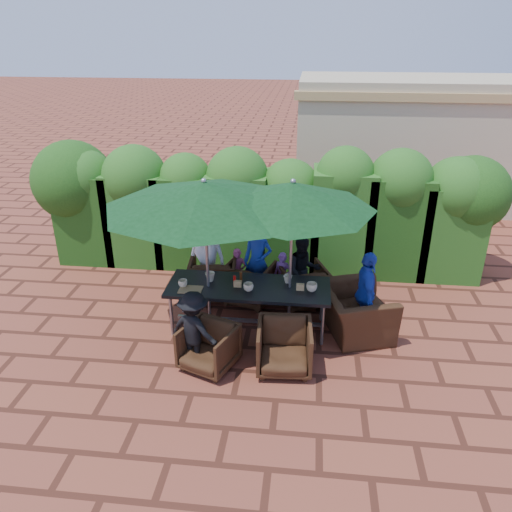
# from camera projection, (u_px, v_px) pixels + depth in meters

# --- Properties ---
(ground) EXTENTS (80.00, 80.00, 0.00)m
(ground) POSITION_uv_depth(u_px,v_px,m) (249.00, 327.00, 8.00)
(ground) COLOR brown
(ground) RESTS_ON ground
(dining_table) EXTENTS (2.51, 0.90, 0.75)m
(dining_table) POSITION_uv_depth(u_px,v_px,m) (249.00, 290.00, 7.71)
(dining_table) COLOR black
(dining_table) RESTS_ON ground
(umbrella_left) EXTENTS (2.94, 2.94, 2.46)m
(umbrella_left) POSITION_uv_depth(u_px,v_px,m) (204.00, 195.00, 7.07)
(umbrella_left) COLOR gray
(umbrella_left) RESTS_ON ground
(umbrella_right) EXTENTS (2.41, 2.41, 2.46)m
(umbrella_right) POSITION_uv_depth(u_px,v_px,m) (293.00, 196.00, 7.05)
(umbrella_right) COLOR gray
(umbrella_right) RESTS_ON ground
(chair_far_left) EXTENTS (0.88, 0.83, 0.83)m
(chair_far_left) POSITION_uv_depth(u_px,v_px,m) (214.00, 275.00, 8.75)
(chair_far_left) COLOR black
(chair_far_left) RESTS_ON ground
(chair_far_mid) EXTENTS (0.94, 0.91, 0.79)m
(chair_far_mid) POSITION_uv_depth(u_px,v_px,m) (249.00, 281.00, 8.61)
(chair_far_mid) COLOR black
(chair_far_mid) RESTS_ON ground
(chair_far_right) EXTENTS (0.94, 0.92, 0.77)m
(chair_far_right) POSITION_uv_depth(u_px,v_px,m) (303.00, 283.00, 8.54)
(chair_far_right) COLOR black
(chair_far_right) RESTS_ON ground
(chair_near_left) EXTENTS (0.88, 0.86, 0.71)m
(chair_near_left) POSITION_uv_depth(u_px,v_px,m) (208.00, 345.00, 6.94)
(chair_near_left) COLOR black
(chair_near_left) RESTS_ON ground
(chair_near_right) EXTENTS (0.79, 0.75, 0.77)m
(chair_near_right) POSITION_uv_depth(u_px,v_px,m) (284.00, 345.00, 6.89)
(chair_near_right) COLOR black
(chair_near_right) RESTS_ON ground
(chair_end_right) EXTENTS (1.03, 1.29, 0.99)m
(chair_end_right) POSITION_uv_depth(u_px,v_px,m) (356.00, 305.00, 7.67)
(chair_end_right) COLOR black
(chair_end_right) RESTS_ON ground
(adult_far_left) EXTENTS (0.72, 0.47, 1.38)m
(adult_far_left) POSITION_uv_depth(u_px,v_px,m) (207.00, 258.00, 8.73)
(adult_far_left) COLOR white
(adult_far_left) RESTS_ON ground
(adult_far_mid) EXTENTS (0.52, 0.44, 1.36)m
(adult_far_mid) POSITION_uv_depth(u_px,v_px,m) (258.00, 261.00, 8.65)
(adult_far_mid) COLOR #223FB8
(adult_far_mid) RESTS_ON ground
(adult_far_right) EXTENTS (0.67, 0.51, 1.23)m
(adult_far_right) POSITION_uv_depth(u_px,v_px,m) (303.00, 271.00, 8.44)
(adult_far_right) COLOR black
(adult_far_right) RESTS_ON ground
(adult_near_left) EXTENTS (0.81, 0.59, 1.15)m
(adult_near_left) POSITION_uv_depth(u_px,v_px,m) (194.00, 330.00, 6.90)
(adult_near_left) COLOR black
(adult_near_left) RESTS_ON ground
(adult_end_right) EXTENTS (0.46, 0.82, 1.35)m
(adult_end_right) POSITION_uv_depth(u_px,v_px,m) (366.00, 293.00, 7.62)
(adult_end_right) COLOR #223FB8
(adult_end_right) RESTS_ON ground
(child_left) EXTENTS (0.31, 0.26, 0.87)m
(child_left) POSITION_uv_depth(u_px,v_px,m) (238.00, 272.00, 8.82)
(child_left) COLOR #CD4884
(child_left) RESTS_ON ground
(child_right) EXTENTS (0.39, 0.35, 0.89)m
(child_right) POSITION_uv_depth(u_px,v_px,m) (282.00, 277.00, 8.62)
(child_right) COLOR #9A52B3
(child_right) RESTS_ON ground
(pedestrian_a) EXTENTS (1.73, 0.76, 1.81)m
(pedestrian_a) POSITION_uv_depth(u_px,v_px,m) (332.00, 197.00, 11.17)
(pedestrian_a) COLOR green
(pedestrian_a) RESTS_ON ground
(pedestrian_b) EXTENTS (0.86, 0.67, 1.57)m
(pedestrian_b) POSITION_uv_depth(u_px,v_px,m) (376.00, 200.00, 11.35)
(pedestrian_b) COLOR #CD4884
(pedestrian_b) RESTS_ON ground
(pedestrian_c) EXTENTS (1.11, 1.02, 1.62)m
(pedestrian_c) POSITION_uv_depth(u_px,v_px,m) (418.00, 202.00, 11.16)
(pedestrian_c) COLOR #95969D
(pedestrian_c) RESTS_ON ground
(cup_a) EXTENTS (0.14, 0.14, 0.11)m
(cup_a) POSITION_uv_depth(u_px,v_px,m) (183.00, 283.00, 7.64)
(cup_a) COLOR beige
(cup_a) RESTS_ON dining_table
(cup_b) EXTENTS (0.15, 0.15, 0.14)m
(cup_b) POSITION_uv_depth(u_px,v_px,m) (210.00, 277.00, 7.81)
(cup_b) COLOR beige
(cup_b) RESTS_ON dining_table
(cup_c) EXTENTS (0.16, 0.16, 0.12)m
(cup_c) POSITION_uv_depth(u_px,v_px,m) (248.00, 287.00, 7.52)
(cup_c) COLOR beige
(cup_c) RESTS_ON dining_table
(cup_d) EXTENTS (0.14, 0.14, 0.13)m
(cup_d) POSITION_uv_depth(u_px,v_px,m) (288.00, 279.00, 7.76)
(cup_d) COLOR beige
(cup_d) RESTS_ON dining_table
(cup_e) EXTENTS (0.17, 0.17, 0.13)m
(cup_e) POSITION_uv_depth(u_px,v_px,m) (312.00, 287.00, 7.51)
(cup_e) COLOR beige
(cup_e) RESTS_ON dining_table
(ketchup_bottle) EXTENTS (0.04, 0.04, 0.17)m
(ketchup_bottle) POSITION_uv_depth(u_px,v_px,m) (235.00, 281.00, 7.66)
(ketchup_bottle) COLOR #B20C0A
(ketchup_bottle) RESTS_ON dining_table
(sauce_bottle) EXTENTS (0.04, 0.04, 0.17)m
(sauce_bottle) POSITION_uv_depth(u_px,v_px,m) (241.00, 277.00, 7.78)
(sauce_bottle) COLOR #4C230C
(sauce_bottle) RESTS_ON dining_table
(serving_tray) EXTENTS (0.35, 0.25, 0.02)m
(serving_tray) POSITION_uv_depth(u_px,v_px,m) (191.00, 290.00, 7.56)
(serving_tray) COLOR olive
(serving_tray) RESTS_ON dining_table
(number_block_left) EXTENTS (0.12, 0.06, 0.10)m
(number_block_left) POSITION_uv_depth(u_px,v_px,m) (238.00, 284.00, 7.64)
(number_block_left) COLOR tan
(number_block_left) RESTS_ON dining_table
(number_block_right) EXTENTS (0.12, 0.06, 0.10)m
(number_block_right) POSITION_uv_depth(u_px,v_px,m) (300.00, 287.00, 7.55)
(number_block_right) COLOR tan
(number_block_right) RESTS_ON dining_table
(hedge_wall) EXTENTS (9.10, 1.60, 2.44)m
(hedge_wall) POSITION_uv_depth(u_px,v_px,m) (257.00, 201.00, 9.53)
(hedge_wall) COLOR black
(hedge_wall) RESTS_ON ground
(building) EXTENTS (6.20, 3.08, 3.20)m
(building) POSITION_uv_depth(u_px,v_px,m) (411.00, 141.00, 13.27)
(building) COLOR tan
(building) RESTS_ON ground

